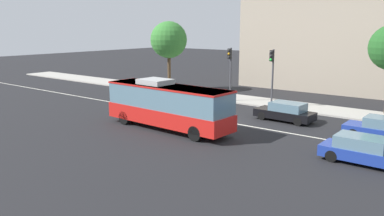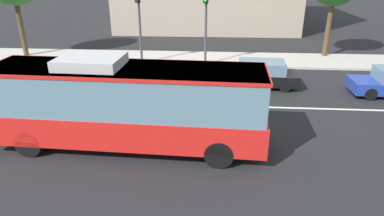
# 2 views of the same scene
# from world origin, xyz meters

# --- Properties ---
(ground_plane) EXTENTS (160.00, 160.00, 0.00)m
(ground_plane) POSITION_xyz_m (0.00, 0.00, 0.00)
(ground_plane) COLOR black
(sidewalk_kerb) EXTENTS (80.00, 3.95, 0.14)m
(sidewalk_kerb) POSITION_xyz_m (0.00, 8.67, 0.07)
(sidewalk_kerb) COLOR #B2ADA3
(sidewalk_kerb) RESTS_ON ground_plane
(lane_centre_line) EXTENTS (76.00, 0.16, 0.01)m
(lane_centre_line) POSITION_xyz_m (0.00, 0.00, 0.01)
(lane_centre_line) COLOR silver
(lane_centre_line) RESTS_ON ground_plane
(transit_bus) EXTENTS (10.09, 2.87, 3.46)m
(transit_bus) POSITION_xyz_m (-1.92, -4.20, 1.81)
(transit_bus) COLOR red
(transit_bus) RESTS_ON ground_plane
(sedan_black) EXTENTS (4.56, 1.97, 1.46)m
(sedan_black) POSITION_xyz_m (3.67, 3.11, 0.72)
(sedan_black) COLOR black
(sedan_black) RESTS_ON ground_plane
(traffic_light_near_corner) EXTENTS (0.33, 0.62, 5.20)m
(traffic_light_near_corner) POSITION_xyz_m (0.55, 6.85, 3.56)
(traffic_light_near_corner) COLOR #47474C
(traffic_light_near_corner) RESTS_ON ground_plane
(traffic_light_mid_block) EXTENTS (0.34, 0.62, 5.20)m
(traffic_light_mid_block) POSITION_xyz_m (-3.79, 6.86, 3.56)
(traffic_light_mid_block) COLOR #47474C
(traffic_light_mid_block) RESTS_ON ground_plane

